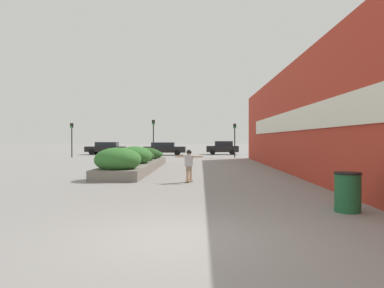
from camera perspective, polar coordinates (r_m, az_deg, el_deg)
The scene contains 13 objects.
ground_plane at distance 7.12m, azimuth -2.41°, elevation -14.11°, with size 300.00×300.00×0.00m, color gray.
building_wall_right at distance 19.73m, azimuth 15.85°, elevation 3.74°, with size 0.67×34.16×5.74m.
planter_box at distance 22.22m, azimuth -8.44°, elevation -2.46°, with size 2.22×12.94×1.45m.
skateboard at distance 15.99m, azimuth -0.46°, elevation -5.58°, with size 0.34×0.74×0.09m.
skateboarder at distance 15.93m, azimuth -0.46°, elevation -2.70°, with size 1.20×0.34×1.30m.
trash_bin at distance 10.20m, azimuth 22.63°, elevation -6.78°, with size 0.66×0.66×1.00m.
car_leftmost at distance 43.10m, azimuth -4.22°, elevation -0.67°, with size 4.74×1.93×1.47m.
car_center_left at distance 45.10m, azimuth 4.68°, elevation -0.56°, with size 3.81×1.92×1.60m.
car_center_right at distance 45.93m, azimuth -12.99°, elevation -0.59°, with size 4.59×1.89×1.49m.
car_rightmost at distance 46.51m, azimuth 16.02°, elevation -0.63°, with size 4.53×1.98×1.41m.
traffic_light_left at distance 37.70m, azimuth -5.91°, elevation 1.82°, with size 0.28×0.30×3.78m.
traffic_light_right at distance 37.81m, azimuth 6.53°, elevation 1.47°, with size 0.28×0.30×3.40m.
traffic_light_far_left at distance 39.36m, azimuth -17.86°, elevation 1.46°, with size 0.28×0.30×3.46m.
Camera 1 is at (0.45, -6.87, 1.82)m, focal length 35.00 mm.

